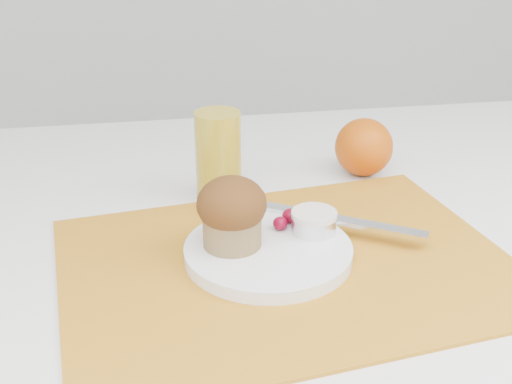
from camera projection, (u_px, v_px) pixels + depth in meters
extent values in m
cube|color=orange|center=(287.00, 264.00, 0.72)|extent=(0.54, 0.43, 0.00)
cylinder|color=white|center=(268.00, 251.00, 0.73)|extent=(0.24, 0.24, 0.02)
cylinder|color=silver|center=(314.00, 223.00, 0.75)|extent=(0.06, 0.06, 0.02)
cylinder|color=silver|center=(314.00, 214.00, 0.75)|extent=(0.06, 0.06, 0.01)
ellipsoid|color=#590216|center=(280.00, 223.00, 0.76)|extent=(0.02, 0.02, 0.02)
ellipsoid|color=#520212|center=(290.00, 216.00, 0.77)|extent=(0.02, 0.02, 0.02)
cube|color=silver|center=(337.00, 220.00, 0.78)|extent=(0.19, 0.13, 0.01)
sphere|color=#C85207|center=(364.00, 147.00, 0.94)|extent=(0.09, 0.09, 0.09)
cylinder|color=gold|center=(218.00, 157.00, 0.86)|extent=(0.06, 0.06, 0.12)
cylinder|color=olive|center=(232.00, 231.00, 0.72)|extent=(0.08, 0.08, 0.03)
ellipsoid|color=#351B09|center=(232.00, 204.00, 0.71)|extent=(0.08, 0.08, 0.06)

